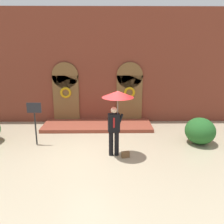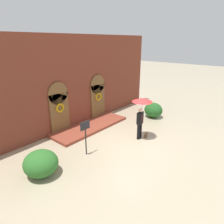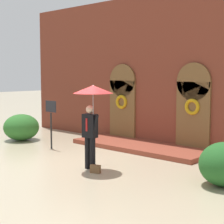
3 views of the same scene
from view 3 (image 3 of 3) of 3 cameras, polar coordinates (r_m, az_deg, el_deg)
The scene contains 6 objects.
ground_plane at distance 11.29m, azimuth -5.40°, elevation -7.87°, with size 80.00×80.00×0.00m, color tan.
building_facade at distance 14.09m, azimuth 7.22°, elevation 5.84°, with size 14.00×2.30×5.60m.
person_with_umbrella at distance 10.29m, azimuth -3.02°, elevation 1.60°, with size 1.10×1.10×2.36m.
handbag at distance 10.23m, azimuth -2.55°, elevation -8.67°, with size 0.28×0.12×0.22m, color brown.
sign_post at distance 13.43m, azimuth -9.28°, elevation -0.67°, with size 0.56×0.06×1.72m.
shrub_left at distance 15.46m, azimuth -13.65°, elevation -2.27°, with size 1.39×1.43×1.05m, color #2D6B28.
Camera 3 is at (8.17, -7.32, 2.69)m, focal length 60.00 mm.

